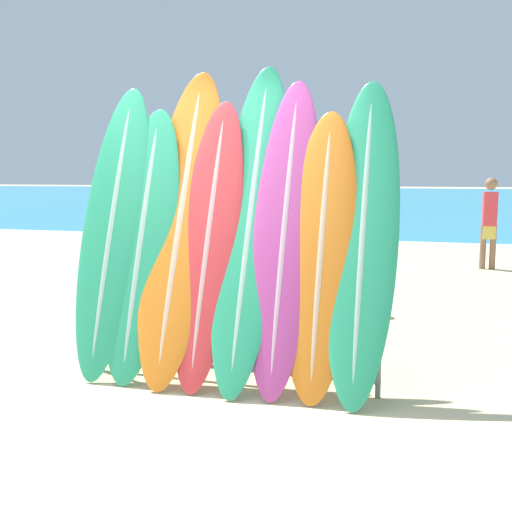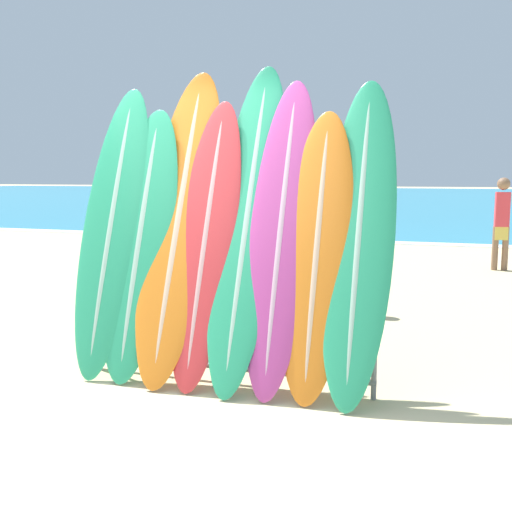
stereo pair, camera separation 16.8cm
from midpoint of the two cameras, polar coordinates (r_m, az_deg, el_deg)
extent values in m
plane|color=beige|center=(4.17, -13.05, -14.66)|extent=(160.00, 160.00, 0.00)
cube|color=teal|center=(44.02, 13.90, 5.46)|extent=(120.00, 60.00, 0.00)
cube|color=white|center=(14.47, 8.59, 1.42)|extent=(120.00, 0.60, 0.01)
cylinder|color=slate|center=(5.06, -16.16, -5.70)|extent=(0.04, 0.04, 0.85)
cylinder|color=slate|center=(4.32, 10.56, -7.84)|extent=(0.04, 0.04, 0.85)
cylinder|color=slate|center=(4.48, -3.96, -1.85)|extent=(2.32, 0.04, 0.04)
cylinder|color=slate|center=(4.65, -3.88, -10.53)|extent=(2.32, 0.04, 0.04)
ellipsoid|color=#289E70|center=(4.93, -14.43, 2.58)|extent=(0.53, 0.89, 2.31)
ellipsoid|color=#9AC3B3|center=(4.93, -14.43, 2.58)|extent=(0.10, 0.86, 2.22)
ellipsoid|color=#289E70|center=(4.79, -11.81, 1.38)|extent=(0.56, 0.82, 2.12)
ellipsoid|color=#9AC3B3|center=(4.79, -11.81, 1.38)|extent=(0.10, 0.79, 2.04)
ellipsoid|color=orange|center=(4.71, -8.16, 3.30)|extent=(0.60, 1.07, 2.44)
ellipsoid|color=beige|center=(4.71, -8.16, 3.30)|extent=(0.11, 1.04, 2.34)
ellipsoid|color=red|center=(4.57, -5.56, 1.55)|extent=(0.48, 0.89, 2.17)
ellipsoid|color=#D59E9F|center=(4.57, -5.56, 1.55)|extent=(0.09, 0.87, 2.09)
ellipsoid|color=#289E70|center=(4.52, -1.60, 3.35)|extent=(0.52, 1.11, 2.46)
ellipsoid|color=#9AC3B3|center=(4.52, -1.60, 3.35)|extent=(0.09, 1.07, 2.37)
ellipsoid|color=#B23D8E|center=(4.39, 1.66, 2.24)|extent=(0.49, 0.92, 2.31)
ellipsoid|color=#CAA1BE|center=(4.39, 1.66, 2.24)|extent=(0.09, 0.89, 2.22)
ellipsoid|color=orange|center=(4.29, 5.12, 0.40)|extent=(0.51, 0.78, 2.06)
ellipsoid|color=beige|center=(4.29, 5.12, 0.40)|extent=(0.09, 0.75, 1.98)
ellipsoid|color=#289E70|center=(4.29, 9.04, 1.86)|extent=(0.50, 0.94, 2.29)
ellipsoid|color=#9AC3B3|center=(4.29, 9.04, 1.86)|extent=(0.09, 0.91, 2.20)
cylinder|color=#846047|center=(10.75, 20.38, 0.77)|extent=(0.10, 0.10, 0.73)
cylinder|color=#846047|center=(10.78, 21.21, 0.75)|extent=(0.10, 0.10, 0.73)
cube|color=gold|center=(10.74, 20.86, 2.11)|extent=(0.22, 0.15, 0.22)
cube|color=#DB3842|center=(10.71, 20.96, 4.21)|extent=(0.24, 0.16, 0.57)
sphere|color=#846047|center=(10.70, 21.07, 6.45)|extent=(0.21, 0.21, 0.21)
cylinder|color=#846047|center=(10.09, -3.70, 1.10)|extent=(0.12, 0.12, 0.83)
cylinder|color=#846047|center=(10.23, -4.29, 1.19)|extent=(0.12, 0.12, 0.83)
cube|color=#CC4C3D|center=(10.13, -4.01, 2.78)|extent=(0.27, 0.25, 0.25)
cube|color=#DB3842|center=(10.10, -4.04, 5.31)|extent=(0.30, 0.28, 0.65)
sphere|color=#846047|center=(10.09, -4.06, 8.02)|extent=(0.23, 0.23, 0.23)
cylinder|color=#A87A5B|center=(8.34, -13.96, -0.47)|extent=(0.12, 0.12, 0.84)
cylinder|color=#A87A5B|center=(8.42, -12.85, -0.36)|extent=(0.12, 0.12, 0.84)
cube|color=#CC4C3D|center=(8.35, -13.46, 1.59)|extent=(0.25, 0.28, 0.25)
cube|color=#3370BC|center=(8.31, -13.56, 4.70)|extent=(0.28, 0.30, 0.66)
sphere|color=#A87A5B|center=(8.30, -13.67, 8.03)|extent=(0.24, 0.24, 0.24)
cylinder|color=#A87A5B|center=(7.13, 5.38, -2.15)|extent=(0.10, 0.10, 0.71)
cylinder|color=#A87A5B|center=(7.26, 4.79, -1.96)|extent=(0.10, 0.10, 0.71)
cube|color=#478466|center=(7.16, 5.10, -0.08)|extent=(0.22, 0.23, 0.21)
cube|color=#2D333D|center=(7.11, 5.14, 3.00)|extent=(0.25, 0.26, 0.56)
sphere|color=#A87A5B|center=(7.09, 5.18, 6.31)|extent=(0.20, 0.20, 0.20)
camera|label=1|loc=(0.08, -90.92, -0.13)|focal=42.00mm
camera|label=2|loc=(0.08, 89.08, 0.13)|focal=42.00mm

